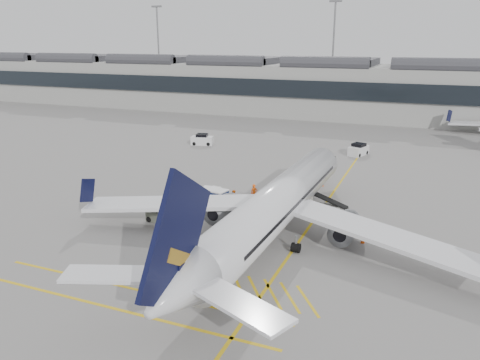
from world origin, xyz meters
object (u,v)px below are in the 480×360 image
at_px(baggage_cart_a, 214,197).
at_px(pushback_tug, 161,215).
at_px(belt_loader, 318,206).
at_px(airliner_main, 275,206).
at_px(ramp_agent_a, 254,193).
at_px(ramp_agent_b, 234,198).

relative_size(baggage_cart_a, pushback_tug, 0.86).
bearing_deg(belt_loader, airliner_main, -112.86).
relative_size(airliner_main, ramp_agent_a, 19.62).
distance_m(airliner_main, belt_loader, 8.54).
xyz_separation_m(airliner_main, ramp_agent_b, (-6.35, 6.01, -2.08)).
xyz_separation_m(ramp_agent_a, pushback_tug, (-6.10, -8.28, -0.35)).
xyz_separation_m(airliner_main, ramp_agent_a, (-4.92, 8.10, -2.00)).
relative_size(airliner_main, ramp_agent_b, 21.23).
relative_size(airliner_main, belt_loader, 7.71).
relative_size(airliner_main, baggage_cart_a, 16.95).
xyz_separation_m(baggage_cart_a, ramp_agent_b, (1.77, 0.76, -0.14)).
bearing_deg(ramp_agent_a, pushback_tug, -150.51).
height_order(baggage_cart_a, pushback_tug, baggage_cart_a).
relative_size(belt_loader, ramp_agent_a, 2.54).
height_order(airliner_main, belt_loader, airliner_main).
distance_m(belt_loader, pushback_tug, 15.26).
bearing_deg(pushback_tug, airliner_main, 6.59).
xyz_separation_m(belt_loader, baggage_cart_a, (-9.98, -2.74, 0.46)).
bearing_deg(baggage_cart_a, ramp_agent_a, 62.48).
bearing_deg(ramp_agent_b, pushback_tug, 53.79).
height_order(belt_loader, pushback_tug, belt_loader).
bearing_deg(airliner_main, ramp_agent_b, 138.14).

